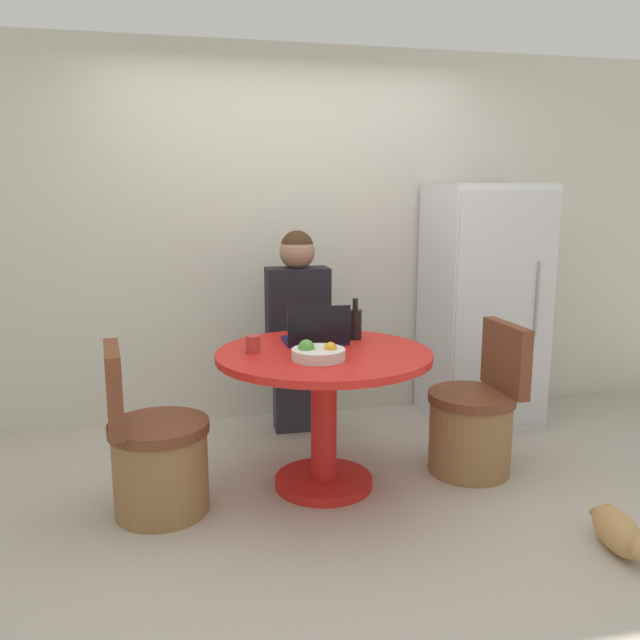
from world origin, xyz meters
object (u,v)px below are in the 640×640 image
(chair_right_side, at_px, (474,424))
(bottle, at_px, (355,323))
(fruit_bowl, at_px, (318,353))
(person_seated, at_px, (297,323))
(laptop, at_px, (316,336))
(dining_table, at_px, (324,389))
(cat, at_px, (619,532))
(refrigerator, at_px, (482,305))
(chair_left_side, at_px, (156,459))

(chair_right_side, distance_m, bottle, 0.90)
(fruit_bowl, bearing_deg, chair_right_side, 10.98)
(person_seated, height_order, laptop, person_seated)
(dining_table, xyz_separation_m, chair_right_side, (0.89, 0.02, -0.27))
(laptop, relative_size, cat, 0.71)
(person_seated, xyz_separation_m, laptop, (0.01, -0.61, 0.04))
(refrigerator, xyz_separation_m, dining_table, (-1.33, -0.87, -0.27))
(refrigerator, relative_size, laptop, 4.77)
(chair_left_side, height_order, person_seated, person_seated)
(fruit_bowl, relative_size, bottle, 1.14)
(cat, bearing_deg, dining_table, -118.83)
(laptop, bearing_deg, chair_left_side, 19.23)
(person_seated, xyz_separation_m, fruit_bowl, (-0.06, -0.97, 0.03))
(chair_right_side, xyz_separation_m, bottle, (-0.65, 0.24, 0.57))
(refrigerator, relative_size, fruit_bowl, 6.14)
(fruit_bowl, bearing_deg, dining_table, 68.27)
(fruit_bowl, bearing_deg, chair_left_side, 176.38)
(dining_table, relative_size, chair_right_side, 1.33)
(person_seated, height_order, cat, person_seated)
(chair_right_side, height_order, cat, chair_right_side)
(dining_table, height_order, laptop, laptop)
(refrigerator, distance_m, bottle, 1.25)
(dining_table, height_order, person_seated, person_seated)
(bottle, xyz_separation_m, cat, (0.92, -1.17, -0.77))
(chair_left_side, bearing_deg, laptop, -78.41)
(chair_right_side, distance_m, chair_left_side, 1.78)
(refrigerator, bearing_deg, laptop, -153.11)
(person_seated, distance_m, bottle, 0.60)
(bottle, bearing_deg, chair_left_side, -161.64)
(refrigerator, relative_size, chair_right_side, 1.91)
(dining_table, bearing_deg, fruit_bowl, -111.73)
(refrigerator, distance_m, laptop, 1.50)
(fruit_bowl, bearing_deg, refrigerator, 36.51)
(refrigerator, bearing_deg, bottle, -150.76)
(laptop, bearing_deg, fruit_bowl, 79.90)
(refrigerator, relative_size, cat, 3.39)
(chair_right_side, bearing_deg, laptop, -101.93)
(chair_left_side, distance_m, bottle, 1.31)
(laptop, bearing_deg, chair_right_side, 169.11)
(dining_table, xyz_separation_m, laptop, (-0.00, 0.19, 0.25))
(fruit_bowl, height_order, bottle, bottle)
(dining_table, xyz_separation_m, chair_left_side, (-0.88, -0.12, -0.27))
(person_seated, relative_size, cat, 2.80)
(cat, bearing_deg, refrigerator, -175.94)
(chair_right_side, distance_m, cat, 0.99)
(refrigerator, xyz_separation_m, bottle, (-1.09, -0.61, 0.03))
(person_seated, relative_size, fruit_bowl, 5.06)
(chair_left_side, height_order, fruit_bowl, same)
(fruit_bowl, bearing_deg, cat, -31.47)
(dining_table, distance_m, laptop, 0.32)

